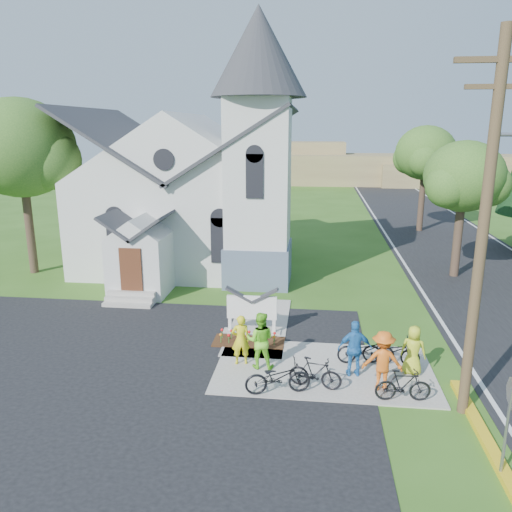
# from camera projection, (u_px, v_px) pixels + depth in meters

# --- Properties ---
(ground) EXTENTS (120.00, 120.00, 0.00)m
(ground) POSITION_uv_depth(u_px,v_px,m) (276.00, 375.00, 15.93)
(ground) COLOR #345D1A
(ground) RESTS_ON ground
(parking_lot) EXTENTS (20.00, 16.00, 0.02)m
(parking_lot) POSITION_uv_depth(u_px,v_px,m) (36.00, 393.00, 14.81)
(parking_lot) COLOR black
(parking_lot) RESTS_ON ground
(road) EXTENTS (8.00, 90.00, 0.02)m
(road) POSITION_uv_depth(u_px,v_px,m) (467.00, 262.00, 29.20)
(road) COLOR black
(road) RESTS_ON ground
(sidewalk) EXTENTS (7.00, 4.00, 0.05)m
(sidewalk) POSITION_uv_depth(u_px,v_px,m) (324.00, 369.00, 16.23)
(sidewalk) COLOR gray
(sidewalk) RESTS_ON ground
(church) EXTENTS (12.35, 12.00, 13.00)m
(church) POSITION_uv_depth(u_px,v_px,m) (196.00, 173.00, 27.23)
(church) COLOR silver
(church) RESTS_ON ground
(church_sign) EXTENTS (2.20, 0.40, 1.70)m
(church_sign) POSITION_uv_depth(u_px,v_px,m) (252.00, 308.00, 18.88)
(church_sign) COLOR gray
(church_sign) RESTS_ON ground
(flower_bed) EXTENTS (2.60, 1.10, 0.07)m
(flower_bed) POSITION_uv_depth(u_px,v_px,m) (249.00, 342.00, 18.27)
(flower_bed) COLOR #34210E
(flower_bed) RESTS_ON ground
(utility_pole) EXTENTS (3.45, 0.28, 10.00)m
(utility_pole) POSITION_uv_depth(u_px,v_px,m) (487.00, 220.00, 12.51)
(utility_pole) COLOR #4D3A26
(utility_pole) RESTS_ON ground
(stop_sign) EXTENTS (0.11, 0.76, 2.48)m
(stop_sign) POSITION_uv_depth(u_px,v_px,m) (511.00, 407.00, 10.82)
(stop_sign) COLOR gray
(stop_sign) RESTS_ON ground
(tree_lot_corner) EXTENTS (5.60, 5.60, 9.15)m
(tree_lot_corner) POSITION_uv_depth(u_px,v_px,m) (20.00, 148.00, 25.48)
(tree_lot_corner) COLOR #3D2D21
(tree_lot_corner) RESTS_ON ground
(tree_road_near) EXTENTS (4.00, 4.00, 7.05)m
(tree_road_near) POSITION_uv_depth(u_px,v_px,m) (464.00, 177.00, 25.18)
(tree_road_near) COLOR #3D2D21
(tree_road_near) RESTS_ON ground
(tree_road_mid) EXTENTS (4.40, 4.40, 7.80)m
(tree_road_mid) POSITION_uv_depth(u_px,v_px,m) (426.00, 153.00, 36.51)
(tree_road_mid) COLOR #3D2D21
(tree_road_mid) RESTS_ON ground
(distant_hills) EXTENTS (61.00, 10.00, 5.60)m
(distant_hills) POSITION_uv_depth(u_px,v_px,m) (333.00, 168.00, 69.13)
(distant_hills) COLOR olive
(distant_hills) RESTS_ON ground
(cyclist_0) EXTENTS (0.70, 0.55, 1.70)m
(cyclist_0) POSITION_uv_depth(u_px,v_px,m) (241.00, 340.00, 16.38)
(cyclist_0) COLOR yellow
(cyclist_0) RESTS_ON sidewalk
(bike_0) EXTENTS (2.06, 1.15, 1.03)m
(bike_0) POSITION_uv_depth(u_px,v_px,m) (278.00, 377.00, 14.62)
(bike_0) COLOR black
(bike_0) RESTS_ON sidewalk
(cyclist_1) EXTENTS (0.92, 0.72, 1.89)m
(cyclist_1) POSITION_uv_depth(u_px,v_px,m) (260.00, 340.00, 16.11)
(cyclist_1) COLOR #72D828
(cyclist_1) RESTS_ON sidewalk
(bike_1) EXTENTS (1.67, 0.76, 0.97)m
(bike_1) POSITION_uv_depth(u_px,v_px,m) (315.00, 373.00, 14.93)
(bike_1) COLOR black
(bike_1) RESTS_ON sidewalk
(cyclist_2) EXTENTS (1.11, 0.56, 1.83)m
(cyclist_2) POSITION_uv_depth(u_px,v_px,m) (355.00, 349.00, 15.58)
(cyclist_2) COLOR #2672BE
(cyclist_2) RESTS_ON sidewalk
(bike_2) EXTENTS (1.92, 0.79, 0.99)m
(bike_2) POSITION_uv_depth(u_px,v_px,m) (366.00, 350.00, 16.46)
(bike_2) COLOR black
(bike_2) RESTS_ON sidewalk
(cyclist_3) EXTENTS (1.21, 0.73, 1.83)m
(cyclist_3) POSITION_uv_depth(u_px,v_px,m) (383.00, 360.00, 14.77)
(cyclist_3) COLOR #D95F18
(cyclist_3) RESTS_ON sidewalk
(bike_3) EXTENTS (1.63, 0.59, 0.96)m
(bike_3) POSITION_uv_depth(u_px,v_px,m) (403.00, 385.00, 14.22)
(bike_3) COLOR black
(bike_3) RESTS_ON sidewalk
(cyclist_4) EXTENTS (0.91, 0.73, 1.61)m
(cyclist_4) POSITION_uv_depth(u_px,v_px,m) (413.00, 350.00, 15.72)
(cyclist_4) COLOR #B9CA25
(cyclist_4) RESTS_ON sidewalk
(bike_4) EXTENTS (1.91, 0.85, 0.97)m
(bike_4) POSITION_uv_depth(u_px,v_px,m) (391.00, 351.00, 16.39)
(bike_4) COLOR black
(bike_4) RESTS_ON sidewalk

